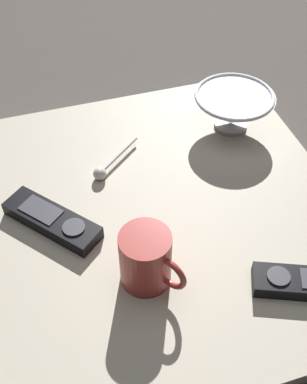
# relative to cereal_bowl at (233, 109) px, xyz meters

# --- Properties ---
(ground_plane) EXTENTS (6.00, 6.00, 0.00)m
(ground_plane) POSITION_rel_cereal_bowl_xyz_m (-0.20, -0.17, -0.07)
(ground_plane) COLOR #47423D
(table) EXTENTS (0.62, 0.66, 0.03)m
(table) POSITION_rel_cereal_bowl_xyz_m (-0.20, -0.17, -0.06)
(table) COLOR #B7AD99
(table) RESTS_ON ground
(cereal_bowl) EXTENTS (0.16, 0.16, 0.08)m
(cereal_bowl) POSITION_rel_cereal_bowl_xyz_m (0.00, 0.00, 0.00)
(cereal_bowl) COLOR silver
(cereal_bowl) RESTS_ON table
(coffee_mug) EXTENTS (0.08, 0.10, 0.10)m
(coffee_mug) POSITION_rel_cereal_bowl_xyz_m (-0.26, -0.30, 0.00)
(coffee_mug) COLOR #A53833
(coffee_mug) RESTS_ON table
(teaspoon) EXTENTS (0.10, 0.09, 0.02)m
(teaspoon) POSITION_rel_cereal_bowl_xyz_m (-0.27, -0.06, -0.03)
(teaspoon) COLOR silver
(teaspoon) RESTS_ON table
(tv_remote_near) EXTENTS (0.16, 0.11, 0.03)m
(tv_remote_near) POSITION_rel_cereal_bowl_xyz_m (-0.04, -0.38, -0.03)
(tv_remote_near) COLOR black
(tv_remote_near) RESTS_ON table
(tv_remote_far) EXTENTS (0.15, 0.16, 0.03)m
(tv_remote_far) POSITION_rel_cereal_bowl_xyz_m (-0.38, -0.15, -0.03)
(tv_remote_far) COLOR black
(tv_remote_far) RESTS_ON table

